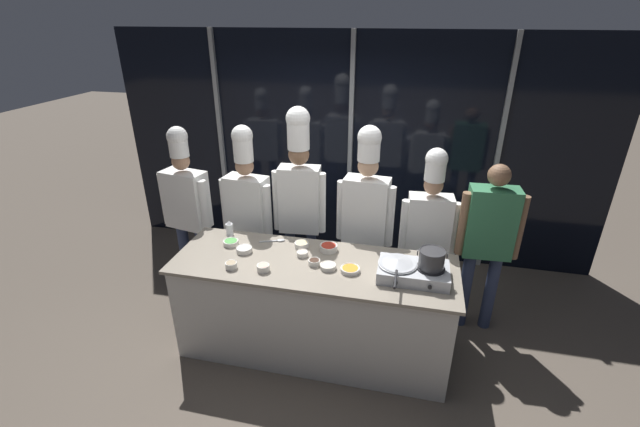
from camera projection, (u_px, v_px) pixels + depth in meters
ground_plane at (314, 347)px, 4.02m from camera, size 24.00×24.00×0.00m
window_wall_back at (351, 150)px, 5.14m from camera, size 5.85×0.09×2.70m
demo_counter at (314, 307)px, 3.83m from camera, size 2.42×0.82×0.92m
portable_stove at (413, 272)px, 3.41m from camera, size 0.56×0.36×0.11m
frying_pan at (398, 262)px, 3.40m from camera, size 0.31×0.54×0.04m
stock_pot at (432, 259)px, 3.32m from camera, size 0.23×0.21×0.15m
squeeze_bottle_clear at (229, 228)px, 4.06m from camera, size 0.07×0.07×0.15m
prep_bowl_mushrooms at (231, 265)px, 3.54m from camera, size 0.10×0.10×0.06m
prep_bowl_ginger at (302, 244)px, 3.86m from camera, size 0.13×0.13×0.05m
prep_bowl_rice at (244, 249)px, 3.79m from camera, size 0.14×0.14×0.05m
prep_bowl_noodles at (328, 266)px, 3.54m from camera, size 0.13×0.13×0.04m
prep_bowl_soy_glaze at (314, 262)px, 3.59m from camera, size 0.10×0.10×0.05m
prep_bowl_carrots at (350, 269)px, 3.50m from camera, size 0.16×0.16×0.04m
prep_bowl_chili_flakes at (329, 247)px, 3.81m from camera, size 0.16×0.16×0.06m
prep_bowl_scallions at (231, 242)px, 3.90m from camera, size 0.14×0.14×0.05m
prep_bowl_chicken at (302, 253)px, 3.72m from camera, size 0.10×0.10×0.04m
prep_bowl_shrimp at (263, 267)px, 3.51m from camera, size 0.11×0.11×0.06m
serving_spoon_slotted at (277, 241)px, 3.97m from camera, size 0.23×0.11×0.02m
chef_head at (186, 201)px, 4.50m from camera, size 0.59×0.32×1.85m
chef_sous at (247, 204)px, 4.35m from camera, size 0.56×0.27×1.90m
chef_line at (300, 194)px, 4.21m from camera, size 0.53×0.24×2.09m
chef_pastry at (366, 209)px, 4.08m from camera, size 0.56×0.26×1.96m
chef_apprentice at (429, 225)px, 4.03m from camera, size 0.54×0.24×1.78m
person_guest at (488, 234)px, 3.88m from camera, size 0.56×0.24×1.69m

